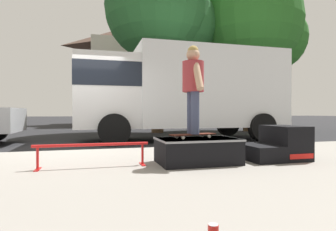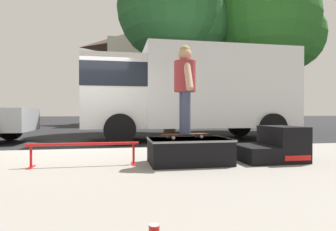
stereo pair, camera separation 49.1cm
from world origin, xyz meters
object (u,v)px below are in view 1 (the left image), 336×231
(skater_kid, at_px, (193,82))
(box_truck, at_px, (181,90))
(skateboard, at_px, (193,135))
(street_tree_main, at_px, (254,28))
(grind_rail, at_px, (93,149))
(skate_box, at_px, (197,150))
(kicker_ramp, at_px, (277,145))
(street_tree_neighbour, at_px, (163,13))

(skater_kid, relative_size, box_truck, 0.20)
(skateboard, distance_m, skater_kid, 0.84)
(skateboard, height_order, skater_kid, skater_kid)
(box_truck, distance_m, street_tree_main, 7.02)
(grind_rail, height_order, box_truck, box_truck)
(street_tree_main, bearing_deg, skate_box, -127.15)
(skate_box, height_order, skateboard, skateboard)
(kicker_ramp, xyz_separation_m, grind_rail, (-3.06, 0.11, 0.03))
(skateboard, relative_size, street_tree_neighbour, 0.10)
(skater_kid, bearing_deg, grind_rail, 177.77)
(skate_box, bearing_deg, skateboard, 139.44)
(street_tree_neighbour, bearing_deg, skate_box, -100.66)
(kicker_ramp, xyz_separation_m, skater_kid, (-1.52, 0.05, 1.05))
(skater_kid, bearing_deg, skateboard, 90.00)
(kicker_ramp, bearing_deg, street_tree_neighbour, 89.11)
(grind_rail, relative_size, street_tree_main, 0.21)
(skateboard, xyz_separation_m, street_tree_neighbour, (1.65, 8.42, 5.00))
(box_truck, height_order, street_tree_neighbour, street_tree_neighbour)
(kicker_ramp, distance_m, box_truck, 5.06)
(skate_box, distance_m, street_tree_main, 11.52)
(skateboard, distance_m, street_tree_main, 11.42)
(kicker_ramp, distance_m, grind_rail, 3.07)
(kicker_ramp, bearing_deg, box_truck, 91.93)
(skateboard, bearing_deg, grind_rail, 177.77)
(skateboard, xyz_separation_m, box_truck, (1.35, 4.82, 1.13))
(skate_box, relative_size, street_tree_main, 0.16)
(grind_rail, bearing_deg, skate_box, -3.86)
(skater_kid, height_order, box_truck, box_truck)
(skate_box, height_order, street_tree_neighbour, street_tree_neighbour)
(kicker_ramp, relative_size, street_tree_neighbour, 0.12)
(kicker_ramp, xyz_separation_m, street_tree_neighbour, (0.13, 8.46, 5.22))
(skater_kid, bearing_deg, box_truck, 74.32)
(box_truck, xyz_separation_m, street_tree_main, (5.00, 3.44, 3.54))
(street_tree_neighbour, bearing_deg, grind_rail, -110.93)
(kicker_ramp, bearing_deg, street_tree_main, 59.81)
(skateboard, height_order, street_tree_neighbour, street_tree_neighbour)
(grind_rail, height_order, street_tree_main, street_tree_main)
(kicker_ramp, distance_m, street_tree_main, 10.78)
(skate_box, distance_m, grind_rail, 1.61)
(kicker_ramp, height_order, box_truck, box_truck)
(skate_box, xyz_separation_m, grind_rail, (-1.60, 0.11, 0.06))
(skater_kid, bearing_deg, kicker_ramp, -1.82)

